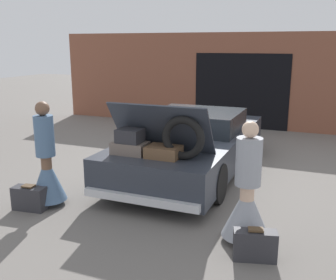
% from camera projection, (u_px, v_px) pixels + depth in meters
% --- Properties ---
extents(ground_plane, '(40.00, 40.00, 0.00)m').
position_uv_depth(ground_plane, '(192.00, 170.00, 7.87)').
color(ground_plane, slate).
extents(garage_wall_back, '(12.00, 0.14, 2.80)m').
position_uv_depth(garage_wall_back, '(242.00, 81.00, 11.62)').
color(garage_wall_back, brown).
rests_on(garage_wall_back, ground_plane).
extents(car, '(1.96, 4.75, 1.59)m').
position_uv_depth(car, '(192.00, 144.00, 7.72)').
color(car, '#2D333D').
rests_on(car, ground_plane).
extents(person_left, '(0.56, 0.56, 1.64)m').
position_uv_depth(person_left, '(47.00, 169.00, 6.09)').
color(person_left, brown).
rests_on(person_left, ground_plane).
extents(person_right, '(0.61, 0.61, 1.57)m').
position_uv_depth(person_right, '(247.00, 200.00, 4.94)').
color(person_right, beige).
rests_on(person_right, ground_plane).
extents(suitcase_beside_left_person, '(0.53, 0.28, 0.39)m').
position_uv_depth(suitcase_beside_left_person, '(29.00, 198.00, 5.97)').
color(suitcase_beside_left_person, '#2D2D33').
rests_on(suitcase_beside_left_person, ground_plane).
extents(suitcase_beside_right_person, '(0.53, 0.32, 0.40)m').
position_uv_depth(suitcase_beside_right_person, '(255.00, 245.00, 4.58)').
color(suitcase_beside_right_person, '#2D2D33').
rests_on(suitcase_beside_right_person, ground_plane).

